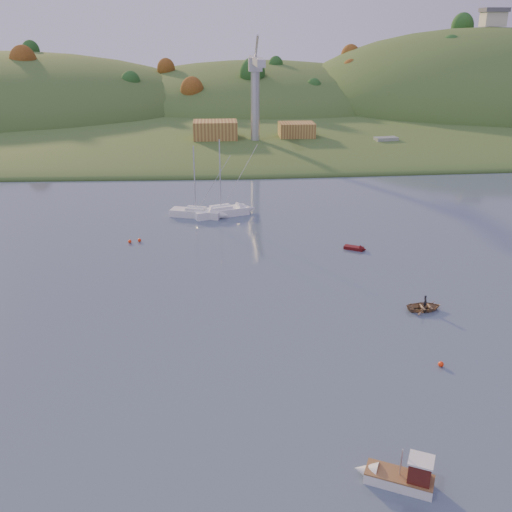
{
  "coord_description": "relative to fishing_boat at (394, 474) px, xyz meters",
  "views": [
    {
      "loc": [
        -8.53,
        -23.93,
        28.05
      ],
      "look_at": [
        -3.9,
        38.44,
        3.47
      ],
      "focal_mm": 40.0,
      "sensor_mm": 36.0,
      "label": 1
    }
  ],
  "objects": [
    {
      "name": "hill_right",
      "position": [
        92.17,
        189.85,
        -0.74
      ],
      "size": [
        150.0,
        130.0,
        60.0
      ],
      "primitive_type": "ellipsoid",
      "color": "#385221",
      "rests_on": "ground"
    },
    {
      "name": "shed_west",
      "position": [
        -10.83,
        117.85,
        4.06
      ],
      "size": [
        11.0,
        8.0,
        4.8
      ],
      "primitive_type": "cube",
      "color": "brown",
      "rests_on": "wharf"
    },
    {
      "name": "buoy_2",
      "position": [
        -22.37,
        48.91,
        -0.49
      ],
      "size": [
        0.5,
        0.5,
        0.5
      ],
      "primitive_type": "sphere",
      "color": "#FF340D",
      "rests_on": "ground"
    },
    {
      "name": "far_shore",
      "position": [
        -2.83,
        224.85,
        -0.74
      ],
      "size": [
        620.0,
        220.0,
        1.5
      ],
      "primitive_type": "cube",
      "color": "#385221",
      "rests_on": "ground"
    },
    {
      "name": "buoy_1",
      "position": [
        -23.69,
        48.48,
        -0.49
      ],
      "size": [
        0.5,
        0.5,
        0.5
      ],
      "primitive_type": "sphere",
      "color": "#FF340D",
      "rests_on": "ground"
    },
    {
      "name": "red_tender",
      "position": [
        8.17,
        43.29,
        -0.51
      ],
      "size": [
        3.24,
        2.45,
        1.06
      ],
      "rotation": [
        0.0,
        0.0,
        -0.51
      ],
      "color": "#4E0B0C",
      "rests_on": "ground"
    },
    {
      "name": "shed_east",
      "position": [
        10.17,
        118.85,
        3.66
      ],
      "size": [
        9.0,
        7.0,
        4.0
      ],
      "primitive_type": "cube",
      "color": "brown",
      "rests_on": "wharf"
    },
    {
      "name": "fishing_boat",
      "position": [
        0.0,
        0.0,
        0.0
      ],
      "size": [
        5.39,
        3.75,
        3.33
      ],
      "rotation": [
        0.0,
        0.0,
        2.69
      ],
      "color": "silver",
      "rests_on": "ground"
    },
    {
      "name": "sailboat_far",
      "position": [
        -14.55,
        60.45,
        0.01
      ],
      "size": [
        8.67,
        4.87,
        11.53
      ],
      "rotation": [
        0.0,
        0.0,
        -0.3
      ],
      "color": "silver",
      "rests_on": "ground"
    },
    {
      "name": "canoe",
      "position": [
        10.94,
        24.76,
        -0.35
      ],
      "size": [
        3.98,
        3.0,
        0.78
      ],
      "primitive_type": "imported",
      "rotation": [
        0.0,
        0.0,
        1.66
      ],
      "color": "#927350",
      "rests_on": "ground"
    },
    {
      "name": "paddler",
      "position": [
        10.94,
        24.76,
        0.01
      ],
      "size": [
        0.4,
        0.57,
        1.48
      ],
      "primitive_type": "imported",
      "rotation": [
        0.0,
        0.0,
        1.66
      ],
      "color": "black",
      "rests_on": "ground"
    },
    {
      "name": "hilltop_house",
      "position": [
        92.17,
        189.85,
        32.67
      ],
      "size": [
        9.0,
        7.0,
        6.45
      ],
      "color": "beige",
      "rests_on": "hill_right"
    },
    {
      "name": "sailboat_near",
      "position": [
        -10.46,
        60.55,
        0.06
      ],
      "size": [
        9.4,
        5.54,
        12.51
      ],
      "rotation": [
        0.0,
        0.0,
        0.34
      ],
      "color": "white",
      "rests_on": "ground"
    },
    {
      "name": "shore_slope",
      "position": [
        -2.83,
        159.85,
        -0.74
      ],
      "size": [
        640.0,
        150.0,
        7.0
      ],
      "primitive_type": "ellipsoid",
      "color": "#385221",
      "rests_on": "ground"
    },
    {
      "name": "hillside_trees",
      "position": [
        -2.83,
        179.85,
        -0.74
      ],
      "size": [
        280.0,
        50.0,
        32.0
      ],
      "primitive_type": null,
      "color": "#1F4B1A",
      "rests_on": "ground"
    },
    {
      "name": "buoy_0",
      "position": [
        8.51,
        13.67,
        -0.49
      ],
      "size": [
        0.5,
        0.5,
        0.5
      ],
      "primitive_type": "sphere",
      "color": "#FF340D",
      "rests_on": "ground"
    },
    {
      "name": "work_vessel",
      "position": [
        32.17,
        112.85,
        0.49
      ],
      "size": [
        13.92,
        6.82,
        3.43
      ],
      "rotation": [
        0.0,
        0.0,
        0.16
      ],
      "color": "#525F6B",
      "rests_on": "ground"
    },
    {
      "name": "wharf",
      "position": [
        2.17,
        116.85,
        0.46
      ],
      "size": [
        42.0,
        16.0,
        2.4
      ],
      "primitive_type": "cube",
      "color": "slate",
      "rests_on": "ground"
    },
    {
      "name": "hill_center",
      "position": [
        7.17,
        204.85,
        -0.74
      ],
      "size": [
        140.0,
        120.0,
        36.0
      ],
      "primitive_type": "ellipsoid",
      "color": "#385221",
      "rests_on": "ground"
    },
    {
      "name": "dock_crane",
      "position": [
        -0.83,
        113.24,
        16.44
      ],
      "size": [
        3.2,
        28.0,
        20.3
      ],
      "color": "#B7B7BC",
      "rests_on": "wharf"
    }
  ]
}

